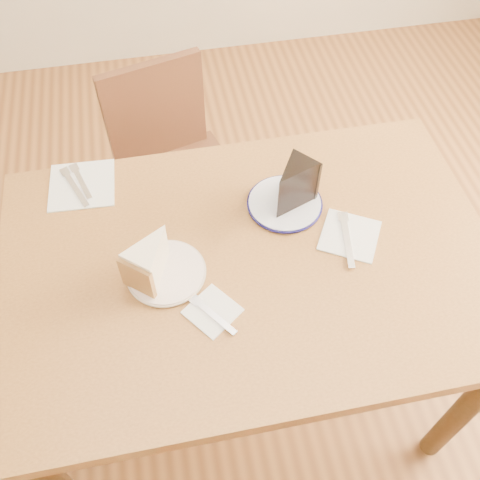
# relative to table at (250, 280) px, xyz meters

# --- Properties ---
(ground) EXTENTS (4.00, 4.00, 0.00)m
(ground) POSITION_rel_table_xyz_m (0.00, 0.00, -0.65)
(ground) COLOR #543016
(ground) RESTS_ON ground
(table) EXTENTS (1.20, 0.80, 0.75)m
(table) POSITION_rel_table_xyz_m (0.00, 0.00, 0.00)
(table) COLOR brown
(table) RESTS_ON ground
(chair_far) EXTENTS (0.50, 0.50, 0.82)m
(chair_far) POSITION_rel_table_xyz_m (-0.14, 0.60, -0.19)
(chair_far) COLOR #351B0F
(chair_far) RESTS_ON ground
(plate_cream) EXTENTS (0.18, 0.18, 0.01)m
(plate_cream) POSITION_rel_table_xyz_m (-0.20, -0.01, 0.10)
(plate_cream) COLOR white
(plate_cream) RESTS_ON table
(plate_navy) EXTENTS (0.19, 0.19, 0.01)m
(plate_navy) POSITION_rel_table_xyz_m (0.12, 0.15, 0.10)
(plate_navy) COLOR white
(plate_navy) RESTS_ON table
(carrot_cake) EXTENTS (0.14, 0.14, 0.09)m
(carrot_cake) POSITION_rel_table_xyz_m (-0.23, 0.00, 0.16)
(carrot_cake) COLOR white
(carrot_cake) RESTS_ON plate_cream
(chocolate_cake) EXTENTS (0.14, 0.14, 0.12)m
(chocolate_cake) POSITION_rel_table_xyz_m (0.13, 0.14, 0.17)
(chocolate_cake) COLOR black
(chocolate_cake) RESTS_ON plate_navy
(napkin_cream) EXTENTS (0.14, 0.14, 0.00)m
(napkin_cream) POSITION_rel_table_xyz_m (-0.11, -0.13, 0.10)
(napkin_cream) COLOR white
(napkin_cream) RESTS_ON table
(napkin_navy) EXTENTS (0.19, 0.19, 0.00)m
(napkin_navy) POSITION_rel_table_xyz_m (0.26, 0.02, 0.10)
(napkin_navy) COLOR white
(napkin_navy) RESTS_ON table
(napkin_spare) EXTENTS (0.18, 0.18, 0.00)m
(napkin_spare) POSITION_rel_table_xyz_m (-0.39, 0.32, 0.10)
(napkin_spare) COLOR white
(napkin_spare) RESTS_ON table
(fork_cream) EXTENTS (0.09, 0.12, 0.00)m
(fork_cream) POSITION_rel_table_xyz_m (-0.12, -0.14, 0.10)
(fork_cream) COLOR white
(fork_cream) RESTS_ON napkin_cream
(knife_navy) EXTENTS (0.05, 0.17, 0.00)m
(knife_navy) POSITION_rel_table_xyz_m (0.24, 0.00, 0.10)
(knife_navy) COLOR silver
(knife_navy) RESTS_ON napkin_navy
(fork_spare) EXTENTS (0.06, 0.14, 0.00)m
(fork_spare) POSITION_rel_table_xyz_m (-0.39, 0.33, 0.10)
(fork_spare) COLOR silver
(fork_spare) RESTS_ON napkin_spare
(knife_spare) EXTENTS (0.07, 0.15, 0.00)m
(knife_spare) POSITION_rel_table_xyz_m (-0.41, 0.31, 0.10)
(knife_spare) COLOR silver
(knife_spare) RESTS_ON napkin_spare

